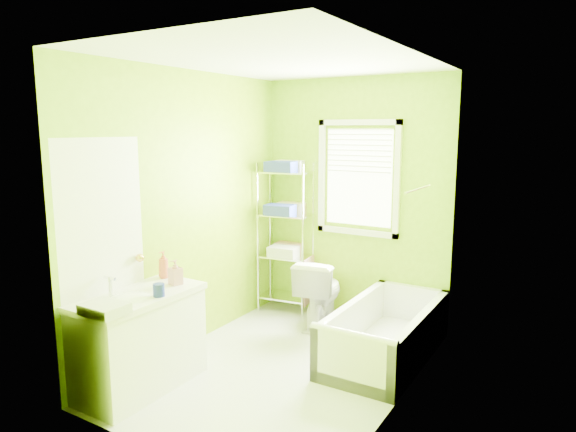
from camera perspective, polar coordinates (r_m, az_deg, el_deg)
The scene contains 9 objects.
ground at distance 4.69m, azimuth -0.46°, elevation -16.41°, with size 2.90×2.90×0.00m, color silver.
room_envelope at distance 4.25m, azimuth -0.49°, elevation 2.69°, with size 2.14×2.94×2.62m.
window at distance 5.48m, azimuth 7.83°, elevation 4.87°, with size 0.92×0.05×1.22m.
door at distance 4.29m, azimuth -19.69°, elevation -5.25°, with size 0.09×0.80×2.00m.
right_wall_decor at distance 3.83m, azimuth 12.67°, elevation -1.74°, with size 0.04×1.48×1.17m.
bathtub at distance 4.88m, azimuth 10.70°, elevation -13.44°, with size 0.73×1.56×0.51m.
toilet at distance 5.48m, azimuth 3.55°, elevation -8.39°, with size 0.41×0.72×0.73m, color white.
vanity at distance 4.35m, azimuth -16.18°, elevation -12.88°, with size 0.56×1.07×1.02m.
wire_shelf_unit at distance 5.77m, azimuth -0.07°, elevation -0.45°, with size 0.62×0.50×1.71m.
Camera 1 is at (2.21, -3.59, 2.06)m, focal length 32.00 mm.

